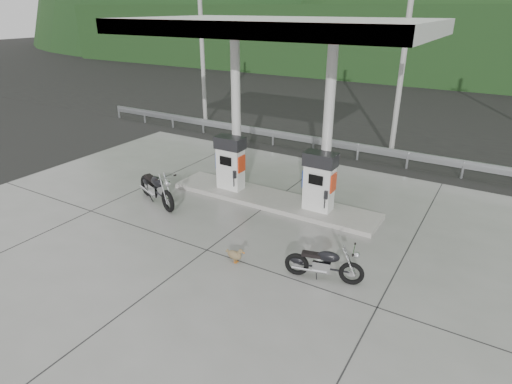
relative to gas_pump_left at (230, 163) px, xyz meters
The scene contains 17 objects.
ground 3.16m from the gas_pump_left, 57.38° to the right, with size 160.00×160.00×0.00m, color black.
forecourt_apron 3.15m from the gas_pump_left, 57.38° to the right, with size 18.00×14.00×0.02m, color slate.
pump_island 1.87m from the gas_pump_left, ahead, with size 7.00×1.40×0.15m, color gray.
gas_pump_left is the anchor object (origin of this frame).
gas_pump_right 3.20m from the gas_pump_left, ahead, with size 0.95×0.55×1.80m, color silver, non-canonical shape.
canopy_column_left 1.65m from the gas_pump_left, 90.00° to the left, with size 0.30×0.30×5.00m, color silver.
canopy_column_right 3.60m from the gas_pump_left, ahead, with size 0.30×0.30×5.00m, color silver.
canopy_roof 4.59m from the gas_pump_left, ahead, with size 8.50×5.00×0.40m, color silver.
guardrail 5.74m from the gas_pump_left, 73.78° to the left, with size 26.00×0.16×1.42m, color gray, non-canonical shape.
road 9.20m from the gas_pump_left, 79.92° to the left, with size 60.00×7.00×0.01m, color black.
utility_pole_a 9.93m from the gas_pump_left, 132.44° to the left, with size 0.22×0.22×8.00m, color gray.
utility_pole_b 8.40m from the gas_pump_left, 62.78° to the left, with size 0.22×0.22×8.00m, color gray.
tree_band 27.61m from the gas_pump_left, 86.67° to the left, with size 80.00×6.00×6.00m, color black.
forested_hills 57.53m from the gas_pump_left, 88.41° to the left, with size 100.00×40.00×140.00m, color black, non-canonical shape.
motorcycle_left 2.56m from the gas_pump_left, 128.01° to the right, with size 2.13×0.67×1.01m, color black, non-canonical shape.
motorcycle_right 5.69m from the gas_pump_left, 33.62° to the right, with size 1.73×0.54×0.82m, color black, non-canonical shape.
duck 4.46m from the gas_pump_left, 54.80° to the right, with size 0.51×0.14×0.37m, color brown, non-canonical shape.
Camera 1 is at (6.06, -8.59, 5.89)m, focal length 30.00 mm.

